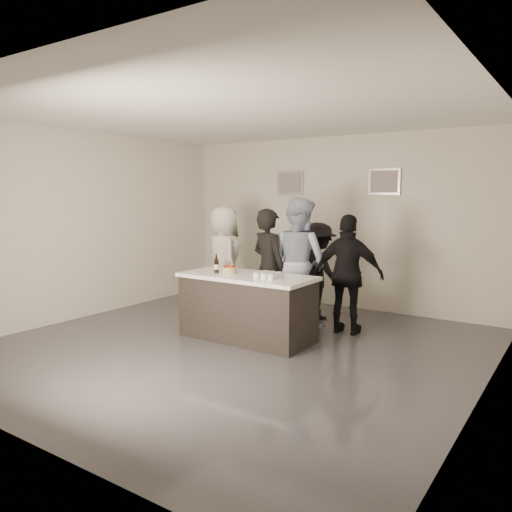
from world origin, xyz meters
name	(u,v)px	position (x,y,z in m)	size (l,w,h in m)	color
floor	(235,346)	(0.00, 0.00, 0.00)	(6.00, 6.00, 0.00)	#3D3D42
ceiling	(234,113)	(0.00, 0.00, 3.00)	(6.00, 6.00, 0.00)	white
wall_back	(335,222)	(0.00, 3.00, 1.50)	(6.00, 0.04, 3.00)	beige
wall_front	(8,258)	(0.00, -3.00, 1.50)	(6.00, 0.04, 3.00)	beige
wall_left	(85,225)	(-3.00, 0.00, 1.50)	(0.04, 6.00, 3.00)	beige
wall_right	(488,247)	(3.00, 0.00, 1.50)	(0.04, 6.00, 3.00)	beige
picture_left	(290,183)	(-0.90, 2.97, 2.20)	(0.54, 0.04, 0.44)	#B2B2B7
picture_right	(384,182)	(0.90, 2.97, 2.20)	(0.54, 0.04, 0.44)	#B2B2B7
bar_counter	(247,307)	(-0.06, 0.38, 0.45)	(1.86, 0.86, 0.90)	white
cake	(229,271)	(-0.34, 0.33, 0.94)	(0.20, 0.20, 0.08)	gold
beer_bottle_a	(216,262)	(-0.62, 0.40, 1.03)	(0.07, 0.07, 0.26)	black
beer_bottle_b	(216,264)	(-0.51, 0.27, 1.03)	(0.07, 0.07, 0.26)	black
tumbler_cluster	(268,275)	(0.32, 0.31, 0.94)	(0.30, 0.30, 0.08)	orange
candles	(217,276)	(-0.34, 0.06, 0.90)	(0.24, 0.08, 0.01)	pink
person_main_black	(269,268)	(-0.17, 1.09, 0.89)	(0.65, 0.43, 1.78)	black
person_main_blue	(299,263)	(0.18, 1.37, 0.97)	(0.95, 0.74, 1.95)	#95A5C4
person_guest_left	(224,259)	(-1.33, 1.50, 0.90)	(0.88, 0.57, 1.79)	silver
person_guest_right	(348,274)	(0.97, 1.42, 0.86)	(1.00, 0.42, 1.71)	black
person_guest_back	(318,271)	(0.21, 1.96, 0.77)	(1.00, 0.57, 1.55)	black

